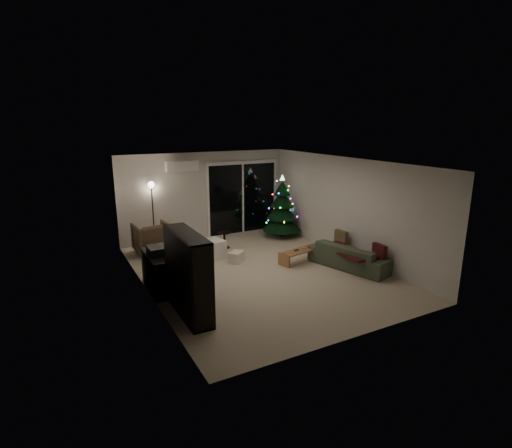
{
  "coord_description": "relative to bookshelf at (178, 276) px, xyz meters",
  "views": [
    {
      "loc": [
        -4.1,
        -7.55,
        3.36
      ],
      "look_at": [
        0.1,
        0.3,
        1.05
      ],
      "focal_mm": 28.0,
      "sensor_mm": 36.0,
      "label": 1
    }
  ],
  "objects": [
    {
      "name": "remote_a",
      "position": [
        3.31,
        1.25,
        -0.4
      ],
      "size": [
        0.13,
        0.04,
        0.02
      ],
      "primitive_type": "cube",
      "color": "black",
      "rests_on": "coffee_table"
    },
    {
      "name": "media_cabinet",
      "position": [
        0.0,
        1.3,
        -0.37
      ],
      "size": [
        0.49,
        1.23,
        0.77
      ],
      "primitive_type": "cube",
      "rotation": [
        0.0,
        0.0,
        -0.02
      ],
      "color": "black",
      "rests_on": "floor"
    },
    {
      "name": "ottoman",
      "position": [
        1.67,
        2.56,
        -0.51
      ],
      "size": [
        0.62,
        0.62,
        0.47
      ],
      "primitive_type": "cube",
      "rotation": [
        0.0,
        0.0,
        0.19
      ],
      "color": "silver",
      "rests_on": "floor"
    },
    {
      "name": "sofa_throw",
      "position": [
        4.2,
        0.46,
        -0.34
      ],
      "size": [
        0.61,
        1.41,
        0.05
      ],
      "primitive_type": "cube",
      "color": "#431016",
      "rests_on": "sofa"
    },
    {
      "name": "cardboard_box_b",
      "position": [
        2.09,
        2.06,
        -0.62
      ],
      "size": [
        0.46,
        0.45,
        0.26
      ],
      "primitive_type": "cube",
      "rotation": [
        0.0,
        0.0,
        0.68
      ],
      "color": "white",
      "rests_on": "floor"
    },
    {
      "name": "room",
      "position": [
        2.71,
        2.72,
        0.27
      ],
      "size": [
        6.5,
        7.51,
        2.6
      ],
      "color": "beige",
      "rests_on": "ground"
    },
    {
      "name": "christmas_tree",
      "position": [
        4.24,
        3.44,
        0.17
      ],
      "size": [
        1.47,
        1.47,
        1.85
      ],
      "primitive_type": "cone",
      "rotation": [
        0.0,
        0.0,
        -0.34
      ],
      "color": "black",
      "rests_on": "floor"
    },
    {
      "name": "armchair",
      "position": [
        0.45,
        3.73,
        -0.35
      ],
      "size": [
        0.9,
        0.92,
        0.8
      ],
      "primitive_type": "imported",
      "rotation": [
        0.0,
        0.0,
        3.19
      ],
      "color": "brown",
      "rests_on": "floor"
    },
    {
      "name": "cardboard_box_a",
      "position": [
        0.64,
        1.3,
        -0.59
      ],
      "size": [
        0.53,
        0.46,
        0.32
      ],
      "primitive_type": "cube",
      "rotation": [
        0.0,
        0.0,
        0.34
      ],
      "color": "white",
      "rests_on": "floor"
    },
    {
      "name": "floor_lamp",
      "position": [
        0.7,
        4.48,
        0.1
      ],
      "size": [
        0.27,
        0.27,
        1.7
      ],
      "primitive_type": "cylinder",
      "color": "black",
      "rests_on": "floor"
    },
    {
      "name": "coffee_table",
      "position": [
        3.46,
        1.25,
        -0.58
      ],
      "size": [
        1.12,
        0.59,
        0.34
      ],
      "primitive_type": null,
      "rotation": [
        0.0,
        0.0,
        0.21
      ],
      "color": "#A67946",
      "rests_on": "floor"
    },
    {
      "name": "cushion_a",
      "position": [
        4.55,
        1.11,
        -0.23
      ],
      "size": [
        0.15,
        0.38,
        0.38
      ],
      "primitive_type": "cube",
      "rotation": [
        0.0,
        0.0,
        0.09
      ],
      "color": "brown",
      "rests_on": "sofa"
    },
    {
      "name": "cushion_b",
      "position": [
        4.55,
        -0.19,
        -0.23
      ],
      "size": [
        0.14,
        0.38,
        0.38
      ],
      "primitive_type": "cube",
      "rotation": [
        0.0,
        0.0,
        -0.07
      ],
      "color": "#431016",
      "rests_on": "sofa"
    },
    {
      "name": "sofa",
      "position": [
        4.3,
        0.46,
        -0.46
      ],
      "size": [
        1.28,
        2.09,
        0.57
      ],
      "primitive_type": "imported",
      "rotation": [
        0.0,
        0.0,
        1.85
      ],
      "color": "#353F2F",
      "rests_on": "floor"
    },
    {
      "name": "side_table",
      "position": [
        2.28,
        3.21,
        -0.52
      ],
      "size": [
        0.4,
        0.4,
        0.46
      ],
      "primitive_type": "cylinder",
      "rotation": [
        0.0,
        0.0,
        -0.11
      ],
      "color": "black",
      "rests_on": "floor"
    },
    {
      "name": "remote_b",
      "position": [
        3.56,
        1.3,
        -0.4
      ],
      "size": [
        0.13,
        0.08,
        0.02
      ],
      "primitive_type": "cube",
      "rotation": [
        0.0,
        0.0,
        0.35
      ],
      "color": "slate",
      "rests_on": "coffee_table"
    },
    {
      "name": "stereo",
      "position": [
        0.0,
        1.3,
        0.1
      ],
      "size": [
        0.39,
        0.46,
        0.16
      ],
      "primitive_type": "cube",
      "color": "black",
      "rests_on": "media_cabinet"
    },
    {
      "name": "bookshelf",
      "position": [
        0.0,
        0.0,
        0.0
      ],
      "size": [
        0.91,
        1.54,
        1.5
      ],
      "primitive_type": null,
      "rotation": [
        0.0,
        0.0,
        0.38
      ],
      "color": "black",
      "rests_on": "floor"
    }
  ]
}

